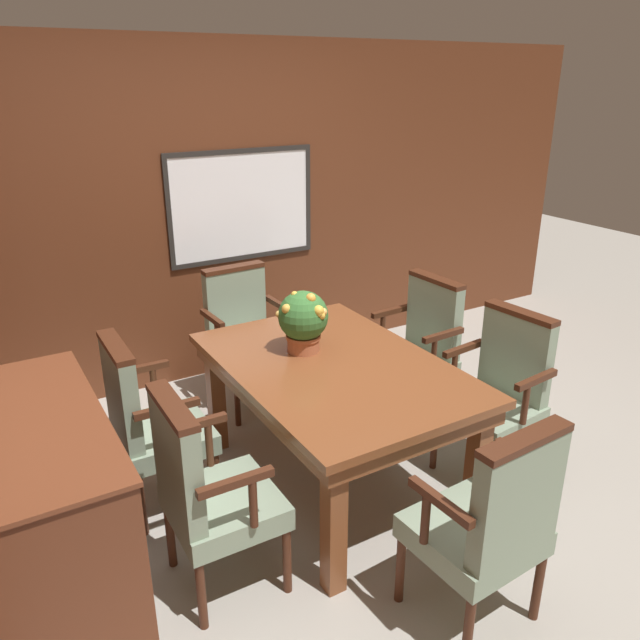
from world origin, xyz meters
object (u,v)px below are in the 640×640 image
object	(u,v)px
chair_head_far	(244,333)
chair_left_far	(148,419)
chair_right_far	(419,346)
potted_plant	(303,319)
dining_table	(334,380)
chair_right_near	(499,389)
sideboard_cabinet	(50,509)
chair_left_near	(206,488)
chair_head_near	(490,520)

from	to	relation	value
chair_head_far	chair_left_far	xyz separation A→B (m)	(-0.92, -0.81, 0.00)
chair_right_far	potted_plant	bearing A→B (deg)	-85.96
dining_table	chair_right_near	size ratio (longest dim) A/B	1.60
sideboard_cabinet	chair_head_far	bearing A→B (deg)	39.25
dining_table	chair_left_far	bearing A→B (deg)	160.55
chair_head_far	potted_plant	size ratio (longest dim) A/B	2.77
chair_left_near	chair_head_near	world-z (taller)	same
chair_left_far	chair_left_near	bearing A→B (deg)	-175.36
dining_table	chair_right_near	bearing A→B (deg)	-22.46
chair_left_near	potted_plant	size ratio (longest dim) A/B	2.77
chair_right_far	chair_head_near	distance (m)	1.73
chair_left_far	potted_plant	world-z (taller)	potted_plant
dining_table	chair_head_near	xyz separation A→B (m)	(0.01, -1.15, -0.13)
potted_plant	sideboard_cabinet	size ratio (longest dim) A/B	0.28
chair_right_far	chair_left_far	xyz separation A→B (m)	(-1.81, -0.01, 0.00)
chair_head_near	sideboard_cabinet	xyz separation A→B (m)	(-1.50, 1.10, -0.09)
dining_table	chair_right_far	size ratio (longest dim) A/B	1.60
chair_right_far	chair_head_near	xyz separation A→B (m)	(-0.86, -1.50, 0.00)
chair_head_far	potted_plant	xyz separation A→B (m)	(-0.04, -0.91, 0.41)
chair_right_near	chair_left_far	distance (m)	1.95
chair_right_near	sideboard_cabinet	size ratio (longest dim) A/B	0.77
chair_left_near	chair_right_far	world-z (taller)	same
chair_head_far	chair_right_near	size ratio (longest dim) A/B	1.00
sideboard_cabinet	chair_right_far	bearing A→B (deg)	9.57
potted_plant	sideboard_cabinet	distance (m)	1.54
chair_right_far	sideboard_cabinet	size ratio (longest dim) A/B	0.77
dining_table	chair_head_near	distance (m)	1.16
chair_right_far	chair_head_far	size ratio (longest dim) A/B	1.00
potted_plant	chair_head_far	bearing A→B (deg)	87.46
chair_left_near	potted_plant	world-z (taller)	potted_plant
chair_head_near	chair_right_near	size ratio (longest dim) A/B	1.00
chair_left_far	chair_head_near	bearing A→B (deg)	-146.71
dining_table	sideboard_cabinet	size ratio (longest dim) A/B	1.23
chair_head_near	chair_right_near	xyz separation A→B (m)	(0.87, 0.79, 0.00)
chair_right_far	chair_left_far	bearing A→B (deg)	-92.44
sideboard_cabinet	dining_table	bearing A→B (deg)	2.06
chair_head_near	chair_right_near	world-z (taller)	same
potted_plant	chair_right_far	bearing A→B (deg)	6.96
potted_plant	dining_table	bearing A→B (deg)	-75.68
chair_left_near	chair_right_near	bearing A→B (deg)	-89.02
chair_left_near	dining_table	bearing A→B (deg)	-66.40
dining_table	chair_head_far	bearing A→B (deg)	90.92
dining_table	chair_right_near	world-z (taller)	chair_right_near
chair_head_near	chair_left_far	distance (m)	1.76
chair_right_far	chair_left_far	distance (m)	1.81
chair_left_near	chair_head_far	xyz separation A→B (m)	(0.87, 1.52, 0.00)
chair_left_far	chair_right_far	bearing A→B (deg)	-88.83
dining_table	chair_left_near	xyz separation A→B (m)	(-0.89, -0.38, -0.13)
chair_head_near	potted_plant	distance (m)	1.45
chair_right_far	potted_plant	world-z (taller)	potted_plant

